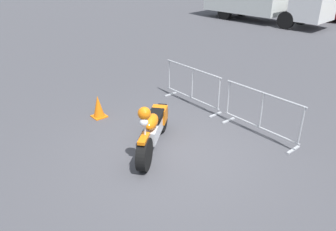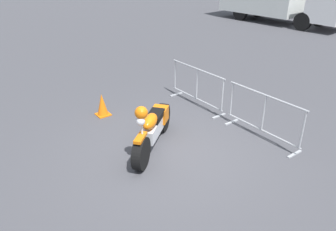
{
  "view_description": "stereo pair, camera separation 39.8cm",
  "coord_description": "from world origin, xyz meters",
  "px_view_note": "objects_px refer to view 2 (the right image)",
  "views": [
    {
      "loc": [
        4.37,
        -3.91,
        3.8
      ],
      "look_at": [
        -0.5,
        0.2,
        0.65
      ],
      "focal_mm": 35.0,
      "sensor_mm": 36.0,
      "label": 1
    },
    {
      "loc": [
        4.62,
        -3.6,
        3.8
      ],
      "look_at": [
        -0.5,
        0.2,
        0.65
      ],
      "focal_mm": 35.0,
      "sensor_mm": 36.0,
      "label": 2
    }
  ],
  "objects_px": {
    "motorcycle": "(153,127)",
    "parked_car_silver": "(315,2)",
    "traffic_cone": "(102,105)",
    "crowd_barrier_far": "(263,116)",
    "crowd_barrier_near": "(197,87)"
  },
  "relations": [
    {
      "from": "motorcycle",
      "to": "crowd_barrier_far",
      "type": "bearing_deg",
      "value": 114.08
    },
    {
      "from": "parked_car_silver",
      "to": "traffic_cone",
      "type": "xyz_separation_m",
      "value": [
        6.13,
        -19.6,
        -0.49
      ]
    },
    {
      "from": "crowd_barrier_far",
      "to": "parked_car_silver",
      "type": "distance_m",
      "value": 19.6
    },
    {
      "from": "motorcycle",
      "to": "crowd_barrier_far",
      "type": "distance_m",
      "value": 2.48
    },
    {
      "from": "motorcycle",
      "to": "parked_car_silver",
      "type": "distance_m",
      "value": 21.11
    },
    {
      "from": "parked_car_silver",
      "to": "traffic_cone",
      "type": "height_order",
      "value": "parked_car_silver"
    },
    {
      "from": "motorcycle",
      "to": "crowd_barrier_far",
      "type": "relative_size",
      "value": 0.92
    },
    {
      "from": "motorcycle",
      "to": "crowd_barrier_near",
      "type": "bearing_deg",
      "value": 168.03
    },
    {
      "from": "motorcycle",
      "to": "crowd_barrier_near",
      "type": "xyz_separation_m",
      "value": [
        -1.13,
        2.21,
        0.06
      ]
    },
    {
      "from": "crowd_barrier_near",
      "to": "parked_car_silver",
      "type": "relative_size",
      "value": 0.43
    },
    {
      "from": "motorcycle",
      "to": "crowd_barrier_near",
      "type": "relative_size",
      "value": 0.92
    },
    {
      "from": "crowd_barrier_far",
      "to": "traffic_cone",
      "type": "bearing_deg",
      "value": -143.59
    },
    {
      "from": "parked_car_silver",
      "to": "traffic_cone",
      "type": "relative_size",
      "value": 8.01
    },
    {
      "from": "motorcycle",
      "to": "parked_car_silver",
      "type": "xyz_separation_m",
      "value": [
        -8.23,
        19.44,
        0.29
      ]
    },
    {
      "from": "motorcycle",
      "to": "parked_car_silver",
      "type": "bearing_deg",
      "value": 164.0
    }
  ]
}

